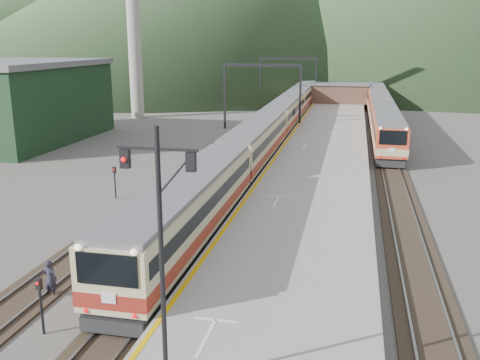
% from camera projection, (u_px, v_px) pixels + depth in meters
% --- Properties ---
extents(track_main, '(2.60, 200.00, 0.23)m').
position_uv_depth(track_main, '(264.00, 155.00, 51.09)').
color(track_main, black).
rests_on(track_main, ground).
extents(track_far, '(2.60, 200.00, 0.23)m').
position_uv_depth(track_far, '(213.00, 153.00, 52.10)').
color(track_far, black).
rests_on(track_far, ground).
extents(track_second, '(2.60, 200.00, 0.23)m').
position_uv_depth(track_second, '(388.00, 160.00, 48.75)').
color(track_second, black).
rests_on(track_second, ground).
extents(platform, '(8.00, 100.00, 1.00)m').
position_uv_depth(platform, '(322.00, 157.00, 47.95)').
color(platform, gray).
rests_on(platform, ground).
extents(gantry_near, '(9.55, 0.25, 8.00)m').
position_uv_depth(gantry_near, '(262.00, 84.00, 64.46)').
color(gantry_near, black).
rests_on(gantry_near, ground).
extents(gantry_far, '(9.55, 0.25, 8.00)m').
position_uv_depth(gantry_far, '(288.00, 72.00, 88.11)').
color(gantry_far, black).
rests_on(gantry_far, ground).
extents(warehouse, '(14.50, 20.50, 8.60)m').
position_uv_depth(warehouse, '(12.00, 101.00, 57.59)').
color(warehouse, black).
rests_on(warehouse, ground).
extents(smokestack, '(1.80, 1.80, 30.00)m').
position_uv_depth(smokestack, '(133.00, 8.00, 72.59)').
color(smokestack, '#9E998E').
rests_on(smokestack, ground).
extents(station_shed, '(9.40, 4.40, 3.10)m').
position_uv_depth(station_shed, '(339.00, 93.00, 85.26)').
color(station_shed, brown).
rests_on(station_shed, platform).
extents(hill_d, '(200.00, 200.00, 55.00)m').
position_uv_depth(hill_d, '(89.00, 5.00, 257.71)').
color(hill_d, '#324E2A').
rests_on(hill_d, ground).
extents(main_train, '(2.84, 97.48, 3.47)m').
position_uv_depth(main_train, '(285.00, 114.00, 65.17)').
color(main_train, tan).
rests_on(main_train, track_main).
extents(second_train, '(2.71, 55.64, 3.31)m').
position_uv_depth(second_train, '(380.00, 109.00, 71.03)').
color(second_train, '#CA4826').
rests_on(second_train, track_second).
extents(signal_mast, '(2.20, 0.20, 7.57)m').
position_uv_depth(signal_mast, '(161.00, 236.00, 14.27)').
color(signal_mast, black).
rests_on(signal_mast, platform).
extents(short_signal_a, '(0.25, 0.20, 2.27)m').
position_uv_depth(short_signal_a, '(40.00, 298.00, 19.66)').
color(short_signal_a, black).
rests_on(short_signal_a, ground).
extents(short_signal_b, '(0.25, 0.21, 2.27)m').
position_uv_depth(short_signal_b, '(210.00, 167.00, 40.09)').
color(short_signal_b, black).
rests_on(short_signal_b, ground).
extents(short_signal_c, '(0.25, 0.21, 2.27)m').
position_uv_depth(short_signal_c, '(115.00, 178.00, 36.79)').
color(short_signal_c, black).
rests_on(short_signal_c, ground).
extents(worker, '(0.62, 0.42, 1.67)m').
position_uv_depth(worker, '(50.00, 279.00, 22.74)').
color(worker, '#212132').
rests_on(worker, ground).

